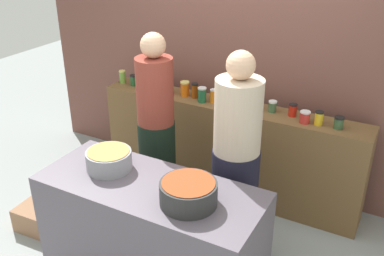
# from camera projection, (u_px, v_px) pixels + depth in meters

# --- Properties ---
(ground) EXTENTS (12.00, 12.00, 0.00)m
(ground) POSITION_uv_depth(u_px,v_px,m) (173.00, 252.00, 3.81)
(ground) COLOR gray
(storefront_wall) EXTENTS (4.80, 0.12, 3.00)m
(storefront_wall) POSITION_uv_depth(u_px,v_px,m) (246.00, 44.00, 4.30)
(storefront_wall) COLOR brown
(storefront_wall) RESTS_ON ground
(display_shelf) EXTENTS (2.70, 0.36, 0.98)m
(display_shelf) POSITION_uv_depth(u_px,v_px,m) (227.00, 149.00, 4.47)
(display_shelf) COLOR brown
(display_shelf) RESTS_ON ground
(prep_table) EXTENTS (1.70, 0.70, 0.86)m
(prep_table) POSITION_uv_depth(u_px,v_px,m) (152.00, 232.00, 3.38)
(prep_table) COLOR #59515C
(prep_table) RESTS_ON ground
(preserve_jar_0) EXTENTS (0.07, 0.07, 0.14)m
(preserve_jar_0) POSITION_uv_depth(u_px,v_px,m) (122.00, 77.00, 4.77)
(preserve_jar_0) COLOR #699A37
(preserve_jar_0) RESTS_ON display_shelf
(preserve_jar_1) EXTENTS (0.08, 0.08, 0.12)m
(preserve_jar_1) POSITION_uv_depth(u_px,v_px,m) (134.00, 80.00, 4.70)
(preserve_jar_1) COLOR #1F552C
(preserve_jar_1) RESTS_ON display_shelf
(preserve_jar_2) EXTENTS (0.09, 0.09, 0.14)m
(preserve_jar_2) POSITION_uv_depth(u_px,v_px,m) (141.00, 82.00, 4.62)
(preserve_jar_2) COLOR orange
(preserve_jar_2) RESTS_ON display_shelf
(preserve_jar_3) EXTENTS (0.07, 0.07, 0.14)m
(preserve_jar_3) POSITION_uv_depth(u_px,v_px,m) (154.00, 85.00, 4.54)
(preserve_jar_3) COLOR orange
(preserve_jar_3) RESTS_ON display_shelf
(preserve_jar_4) EXTENTS (0.09, 0.09, 0.13)m
(preserve_jar_4) POSITION_uv_depth(u_px,v_px,m) (169.00, 87.00, 4.49)
(preserve_jar_4) COLOR red
(preserve_jar_4) RESTS_ON display_shelf
(preserve_jar_5) EXTENTS (0.09, 0.09, 0.15)m
(preserve_jar_5) POSITION_uv_depth(u_px,v_px,m) (185.00, 89.00, 4.43)
(preserve_jar_5) COLOR #D76110
(preserve_jar_5) RESTS_ON display_shelf
(preserve_jar_6) EXTENTS (0.07, 0.07, 0.15)m
(preserve_jar_6) POSITION_uv_depth(u_px,v_px,m) (195.00, 90.00, 4.38)
(preserve_jar_6) COLOR #873C0E
(preserve_jar_6) RESTS_ON display_shelf
(preserve_jar_7) EXTENTS (0.09, 0.09, 0.15)m
(preserve_jar_7) POSITION_uv_depth(u_px,v_px,m) (202.00, 95.00, 4.28)
(preserve_jar_7) COLOR #1F6039
(preserve_jar_7) RESTS_ON display_shelf
(preserve_jar_8) EXTENTS (0.07, 0.07, 0.13)m
(preserve_jar_8) POSITION_uv_depth(u_px,v_px,m) (213.00, 96.00, 4.27)
(preserve_jar_8) COLOR orange
(preserve_jar_8) RESTS_ON display_shelf
(preserve_jar_9) EXTENTS (0.09, 0.09, 0.12)m
(preserve_jar_9) POSITION_uv_depth(u_px,v_px,m) (235.00, 101.00, 4.17)
(preserve_jar_9) COLOR #2C5920
(preserve_jar_9) RESTS_ON display_shelf
(preserve_jar_10) EXTENTS (0.07, 0.07, 0.14)m
(preserve_jar_10) POSITION_uv_depth(u_px,v_px,m) (255.00, 102.00, 4.14)
(preserve_jar_10) COLOR #375925
(preserve_jar_10) RESTS_ON display_shelf
(preserve_jar_11) EXTENTS (0.08, 0.08, 0.11)m
(preserve_jar_11) POSITION_uv_depth(u_px,v_px,m) (273.00, 106.00, 4.07)
(preserve_jar_11) COLOR #3A5C39
(preserve_jar_11) RESTS_ON display_shelf
(preserve_jar_12) EXTENTS (0.08, 0.08, 0.12)m
(preserve_jar_12) POSITION_uv_depth(u_px,v_px,m) (293.00, 110.00, 3.98)
(preserve_jar_12) COLOR red
(preserve_jar_12) RESTS_ON display_shelf
(preserve_jar_13) EXTENTS (0.09, 0.09, 0.11)m
(preserve_jar_13) POSITION_uv_depth(u_px,v_px,m) (305.00, 117.00, 3.85)
(preserve_jar_13) COLOR red
(preserve_jar_13) RESTS_ON display_shelf
(preserve_jar_14) EXTENTS (0.08, 0.08, 0.12)m
(preserve_jar_14) POSITION_uv_depth(u_px,v_px,m) (319.00, 118.00, 3.81)
(preserve_jar_14) COLOR gold
(preserve_jar_14) RESTS_ON display_shelf
(preserve_jar_15) EXTENTS (0.09, 0.09, 0.11)m
(preserve_jar_15) POSITION_uv_depth(u_px,v_px,m) (339.00, 123.00, 3.75)
(preserve_jar_15) COLOR #355332
(preserve_jar_15) RESTS_ON display_shelf
(cooking_pot_left) EXTENTS (0.35, 0.35, 0.16)m
(cooking_pot_left) POSITION_uv_depth(u_px,v_px,m) (109.00, 160.00, 3.37)
(cooking_pot_left) COLOR gray
(cooking_pot_left) RESTS_ON prep_table
(cooking_pot_center) EXTENTS (0.39, 0.39, 0.17)m
(cooking_pot_center) POSITION_uv_depth(u_px,v_px,m) (188.00, 193.00, 2.96)
(cooking_pot_center) COLOR #2D2D2D
(cooking_pot_center) RESTS_ON prep_table
(cook_with_tongs) EXTENTS (0.34, 0.34, 1.78)m
(cook_with_tongs) POSITION_uv_depth(u_px,v_px,m) (157.00, 138.00, 3.99)
(cook_with_tongs) COLOR black
(cook_with_tongs) RESTS_ON ground
(cook_in_cap) EXTENTS (0.38, 0.38, 1.77)m
(cook_in_cap) POSITION_uv_depth(u_px,v_px,m) (236.00, 168.00, 3.52)
(cook_in_cap) COLOR black
(cook_in_cap) RESTS_ON ground
(bread_crate) EXTENTS (0.41, 0.31, 0.22)m
(bread_crate) POSITION_uv_depth(u_px,v_px,m) (39.00, 218.00, 4.06)
(bread_crate) COLOR #956B4D
(bread_crate) RESTS_ON ground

